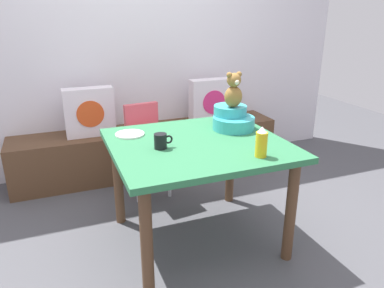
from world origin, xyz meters
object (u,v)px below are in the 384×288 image
(highchair, at_px, (147,137))
(coffee_mug, at_px, (161,141))
(dining_table, at_px, (197,157))
(teddy_bear, at_px, (234,91))
(pillow_floral_left, at_px, (89,112))
(ketchup_bottle, at_px, (261,143))
(pillow_floral_right, at_px, (211,101))
(dinner_plate_near, at_px, (130,134))
(infant_seat_teal, at_px, (232,119))

(highchair, height_order, coffee_mug, coffee_mug)
(dining_table, relative_size, teddy_bear, 4.48)
(dining_table, height_order, teddy_bear, teddy_bear)
(pillow_floral_left, relative_size, ketchup_bottle, 2.38)
(dining_table, relative_size, coffee_mug, 9.32)
(pillow_floral_right, bearing_deg, highchair, -152.07)
(pillow_floral_right, relative_size, teddy_bear, 1.76)
(dining_table, bearing_deg, highchair, 98.99)
(pillow_floral_right, bearing_deg, coffee_mug, -125.64)
(coffee_mug, distance_m, dinner_plate_near, 0.35)
(teddy_bear, xyz_separation_m, dinner_plate_near, (-0.73, 0.12, -0.27))
(highchair, xyz_separation_m, teddy_bear, (0.47, -0.65, 0.50))
(pillow_floral_right, relative_size, coffee_mug, 3.67)
(pillow_floral_right, bearing_deg, ketchup_bottle, -104.06)
(highchair, bearing_deg, dinner_plate_near, -115.59)
(pillow_floral_right, bearing_deg, infant_seat_teal, -106.24)
(coffee_mug, height_order, dinner_plate_near, coffee_mug)
(ketchup_bottle, relative_size, dinner_plate_near, 0.92)
(pillow_floral_left, bearing_deg, coffee_mug, -76.88)
(dining_table, xyz_separation_m, dinner_plate_near, (-0.38, 0.30, 0.11))
(pillow_floral_right, height_order, highchair, pillow_floral_right)
(pillow_floral_right, bearing_deg, pillow_floral_left, 180.00)
(pillow_floral_left, distance_m, highchair, 0.61)
(infant_seat_teal, bearing_deg, dinner_plate_near, 170.64)
(dining_table, distance_m, highchair, 0.84)
(pillow_floral_right, xyz_separation_m, coffee_mug, (-0.91, -1.27, 0.11))
(teddy_bear, bearing_deg, ketchup_bottle, -99.71)
(dining_table, bearing_deg, teddy_bear, 27.18)
(highchair, relative_size, dinner_plate_near, 3.95)
(ketchup_bottle, bearing_deg, pillow_floral_left, 116.45)
(pillow_floral_left, relative_size, teddy_bear, 1.76)
(highchair, xyz_separation_m, dinner_plate_near, (-0.25, -0.53, 0.22))
(pillow_floral_right, relative_size, dining_table, 0.39)
(dining_table, bearing_deg, ketchup_bottle, -56.09)
(pillow_floral_left, xyz_separation_m, highchair, (0.42, -0.42, -0.16))
(highchair, distance_m, coffee_mug, 0.90)
(teddy_bear, distance_m, dinner_plate_near, 0.79)
(infant_seat_teal, bearing_deg, teddy_bear, -90.00)
(pillow_floral_right, xyz_separation_m, dinner_plate_near, (-1.04, -0.94, 0.07))
(dining_table, bearing_deg, dinner_plate_near, 142.30)
(dining_table, relative_size, infant_seat_teal, 3.39)
(infant_seat_teal, distance_m, coffee_mug, 0.63)
(dining_table, xyz_separation_m, highchair, (-0.13, 0.83, -0.11))
(coffee_mug, bearing_deg, infant_seat_teal, 18.86)
(pillow_floral_left, height_order, ketchup_bottle, ketchup_bottle)
(coffee_mug, xyz_separation_m, dinner_plate_near, (-0.13, 0.32, -0.04))
(teddy_bear, bearing_deg, highchair, 126.13)
(teddy_bear, bearing_deg, infant_seat_teal, 90.00)
(ketchup_bottle, bearing_deg, infant_seat_teal, 80.30)
(pillow_floral_left, xyz_separation_m, dining_table, (0.55, -1.24, -0.05))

